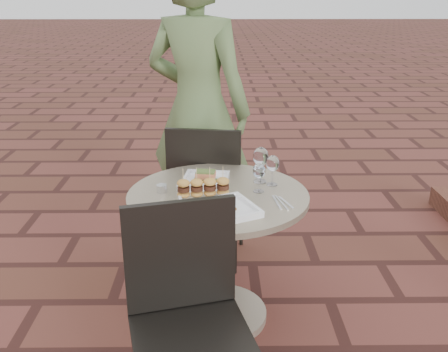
{
  "coord_description": "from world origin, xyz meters",
  "views": [
    {
      "loc": [
        -0.22,
        -2.01,
        1.67
      ],
      "look_at": [
        -0.19,
        0.28,
        0.82
      ],
      "focal_mm": 40.0,
      "sensor_mm": 36.0,
      "label": 1
    }
  ],
  "objects_px": {
    "chair_far": "(207,185)",
    "chair_near": "(187,303)",
    "plate_tuna": "(225,209)",
    "cafe_table": "(218,237)",
    "diner": "(198,110)",
    "plate_salmon": "(206,179)",
    "plate_sliders": "(203,191)"
  },
  "relations": [
    {
      "from": "chair_far",
      "to": "chair_near",
      "type": "distance_m",
      "value": 1.23
    },
    {
      "from": "plate_tuna",
      "to": "cafe_table",
      "type": "bearing_deg",
      "value": 98.18
    },
    {
      "from": "chair_far",
      "to": "plate_tuna",
      "type": "bearing_deg",
      "value": 105.76
    },
    {
      "from": "diner",
      "to": "plate_salmon",
      "type": "xyz_separation_m",
      "value": [
        0.06,
        -0.69,
        -0.21
      ]
    },
    {
      "from": "chair_far",
      "to": "chair_near",
      "type": "bearing_deg",
      "value": 96.05
    },
    {
      "from": "cafe_table",
      "to": "plate_tuna",
      "type": "relative_size",
      "value": 2.62
    },
    {
      "from": "plate_salmon",
      "to": "plate_sliders",
      "type": "height_order",
      "value": "plate_sliders"
    },
    {
      "from": "chair_near",
      "to": "plate_sliders",
      "type": "distance_m",
      "value": 0.64
    },
    {
      "from": "diner",
      "to": "plate_salmon",
      "type": "bearing_deg",
      "value": 119.28
    },
    {
      "from": "chair_far",
      "to": "plate_sliders",
      "type": "bearing_deg",
      "value": 98.43
    },
    {
      "from": "cafe_table",
      "to": "chair_near",
      "type": "height_order",
      "value": "chair_near"
    },
    {
      "from": "chair_near",
      "to": "cafe_table",
      "type": "bearing_deg",
      "value": 65.15
    },
    {
      "from": "diner",
      "to": "plate_tuna",
      "type": "distance_m",
      "value": 1.09
    },
    {
      "from": "plate_sliders",
      "to": "plate_tuna",
      "type": "bearing_deg",
      "value": -57.83
    },
    {
      "from": "plate_salmon",
      "to": "cafe_table",
      "type": "bearing_deg",
      "value": -66.63
    },
    {
      "from": "cafe_table",
      "to": "chair_near",
      "type": "distance_m",
      "value": 0.68
    },
    {
      "from": "cafe_table",
      "to": "diner",
      "type": "relative_size",
      "value": 0.47
    },
    {
      "from": "plate_salmon",
      "to": "diner",
      "type": "bearing_deg",
      "value": 95.08
    },
    {
      "from": "chair_far",
      "to": "plate_salmon",
      "type": "distance_m",
      "value": 0.47
    },
    {
      "from": "diner",
      "to": "chair_near",
      "type": "bearing_deg",
      "value": 114.37
    },
    {
      "from": "diner",
      "to": "plate_salmon",
      "type": "height_order",
      "value": "diner"
    },
    {
      "from": "plate_sliders",
      "to": "diner",
      "type": "bearing_deg",
      "value": 93.52
    },
    {
      "from": "diner",
      "to": "plate_salmon",
      "type": "distance_m",
      "value": 0.72
    },
    {
      "from": "chair_near",
      "to": "plate_tuna",
      "type": "xyz_separation_m",
      "value": [
        0.15,
        0.44,
        0.2
      ]
    },
    {
      "from": "plate_tuna",
      "to": "chair_far",
      "type": "bearing_deg",
      "value": 97.36
    },
    {
      "from": "plate_tuna",
      "to": "plate_sliders",
      "type": "bearing_deg",
      "value": 122.17
    },
    {
      "from": "cafe_table",
      "to": "plate_sliders",
      "type": "xyz_separation_m",
      "value": [
        -0.07,
        -0.06,
        0.28
      ]
    },
    {
      "from": "plate_sliders",
      "to": "plate_tuna",
      "type": "relative_size",
      "value": 0.8
    },
    {
      "from": "diner",
      "to": "plate_sliders",
      "type": "distance_m",
      "value": 0.92
    },
    {
      "from": "plate_sliders",
      "to": "plate_tuna",
      "type": "distance_m",
      "value": 0.19
    },
    {
      "from": "chair_far",
      "to": "plate_tuna",
      "type": "distance_m",
      "value": 0.83
    },
    {
      "from": "chair_near",
      "to": "plate_salmon",
      "type": "xyz_separation_m",
      "value": [
        0.06,
        0.81,
        0.2
      ]
    }
  ]
}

